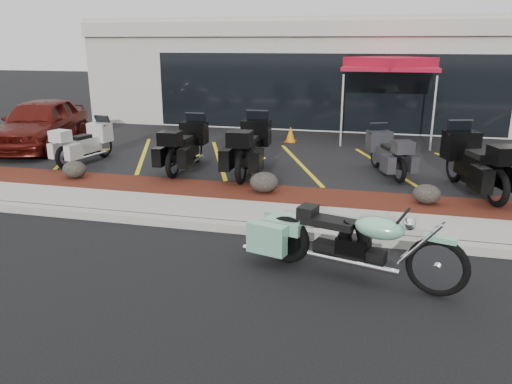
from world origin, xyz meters
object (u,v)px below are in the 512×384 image
(parked_car, at_px, (40,123))
(popup_canopy, at_px, (390,65))
(hero_cruiser, at_px, (438,258))
(traffic_cone, at_px, (291,134))
(touring_white, at_px, (103,136))

(parked_car, distance_m, popup_canopy, 10.63)
(popup_canopy, bearing_deg, hero_cruiser, -107.91)
(traffic_cone, height_order, popup_canopy, popup_canopy)
(traffic_cone, distance_m, popup_canopy, 3.68)
(popup_canopy, bearing_deg, touring_white, -171.13)
(touring_white, xyz_separation_m, parked_car, (-2.45, 0.70, 0.16))
(touring_white, xyz_separation_m, traffic_cone, (4.52, 3.39, -0.33))
(hero_cruiser, height_order, traffic_cone, hero_cruiser)
(touring_white, relative_size, popup_canopy, 0.55)
(traffic_cone, relative_size, popup_canopy, 0.13)
(touring_white, xyz_separation_m, popup_canopy, (7.39, 4.36, 1.76))
(touring_white, bearing_deg, traffic_cone, -42.41)
(hero_cruiser, height_order, touring_white, touring_white)
(parked_car, bearing_deg, hero_cruiser, -45.06)
(parked_car, xyz_separation_m, traffic_cone, (6.97, 2.69, -0.49))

